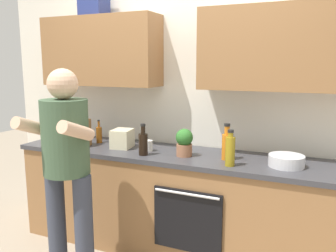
% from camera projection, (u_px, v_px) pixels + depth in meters
% --- Properties ---
extents(ground_plane, '(12.00, 12.00, 0.00)m').
position_uv_depth(ground_plane, '(171.00, 248.00, 3.21)').
color(ground_plane, gray).
extents(back_wall_unit, '(4.00, 0.38, 2.50)m').
position_uv_depth(back_wall_unit, '(182.00, 82.00, 3.19)').
color(back_wall_unit, silver).
rests_on(back_wall_unit, ground).
extents(counter, '(2.84, 0.67, 0.90)m').
position_uv_depth(counter, '(171.00, 201.00, 3.13)').
color(counter, olive).
rests_on(counter, ground).
extents(person_standing, '(0.49, 0.45, 1.63)m').
position_uv_depth(person_standing, '(66.00, 160.00, 2.58)').
color(person_standing, '#383D4C').
rests_on(person_standing, ground).
extents(bottle_juice, '(0.08, 0.08, 0.29)m').
position_uv_depth(bottle_juice, '(227.00, 145.00, 2.80)').
color(bottle_juice, orange).
rests_on(bottle_juice, counter).
extents(bottle_syrup, '(0.06, 0.06, 0.22)m').
position_uv_depth(bottle_syrup, '(99.00, 134.00, 3.41)').
color(bottle_syrup, '#8C4C14').
rests_on(bottle_syrup, counter).
extents(bottle_soy, '(0.08, 0.08, 0.27)m').
position_uv_depth(bottle_soy, '(143.00, 143.00, 2.94)').
color(bottle_soy, black).
rests_on(bottle_soy, counter).
extents(bottle_oil, '(0.07, 0.07, 0.28)m').
position_uv_depth(bottle_oil, '(230.00, 150.00, 2.63)').
color(bottle_oil, olive).
rests_on(bottle_oil, counter).
extents(bottle_wine, '(0.07, 0.07, 0.25)m').
position_uv_depth(bottle_wine, '(68.00, 134.00, 3.36)').
color(bottle_wine, '#471419').
rests_on(bottle_wine, counter).
extents(cup_tea, '(0.08, 0.08, 0.10)m').
position_uv_depth(cup_tea, '(56.00, 139.00, 3.36)').
color(cup_tea, '#33598C').
rests_on(cup_tea, counter).
extents(cup_coffee, '(0.08, 0.08, 0.10)m').
position_uv_depth(cup_coffee, '(148.00, 146.00, 3.09)').
color(cup_coffee, white).
rests_on(cup_coffee, counter).
extents(mixing_bowl, '(0.26, 0.26, 0.09)m').
position_uv_depth(mixing_bowl, '(286.00, 161.00, 2.62)').
color(mixing_bowl, silver).
rests_on(mixing_bowl, counter).
extents(knife_block, '(0.10, 0.14, 0.31)m').
position_uv_depth(knife_block, '(83.00, 133.00, 3.27)').
color(knife_block, brown).
rests_on(knife_block, counter).
extents(potted_herb, '(0.14, 0.14, 0.23)m').
position_uv_depth(potted_herb, '(184.00, 142.00, 2.91)').
color(potted_herb, '#9E6647').
rests_on(potted_herb, counter).
extents(grocery_bag_rice, '(0.20, 0.23, 0.17)m').
position_uv_depth(grocery_bag_rice, '(122.00, 139.00, 3.21)').
color(grocery_bag_rice, beige).
rests_on(grocery_bag_rice, counter).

